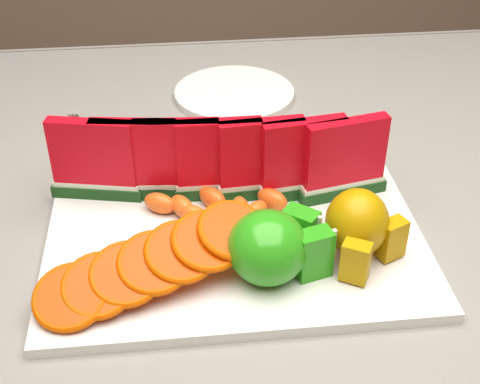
{
  "coord_description": "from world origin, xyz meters",
  "views": [
    {
      "loc": [
        -0.03,
        -0.6,
        1.22
      ],
      "look_at": [
        0.04,
        -0.02,
        0.81
      ],
      "focal_mm": 50.0,
      "sensor_mm": 36.0,
      "label": 1
    }
  ],
  "objects_px": {
    "apple_cluster": "(274,247)",
    "fork": "(72,151)",
    "platter": "(234,234)",
    "pear_cluster": "(359,226)",
    "side_plate": "(234,93)"
  },
  "relations": [
    {
      "from": "platter",
      "to": "side_plate",
      "type": "height_order",
      "value": "platter"
    },
    {
      "from": "pear_cluster",
      "to": "side_plate",
      "type": "distance_m",
      "value": 0.4
    },
    {
      "from": "platter",
      "to": "side_plate",
      "type": "xyz_separation_m",
      "value": [
        0.03,
        0.34,
        -0.0
      ]
    },
    {
      "from": "apple_cluster",
      "to": "side_plate",
      "type": "relative_size",
      "value": 0.6
    },
    {
      "from": "platter",
      "to": "apple_cluster",
      "type": "relative_size",
      "value": 3.55
    },
    {
      "from": "platter",
      "to": "fork",
      "type": "xyz_separation_m",
      "value": [
        -0.19,
        0.2,
        -0.0
      ]
    },
    {
      "from": "pear_cluster",
      "to": "fork",
      "type": "distance_m",
      "value": 0.41
    },
    {
      "from": "platter",
      "to": "apple_cluster",
      "type": "bearing_deg",
      "value": -65.97
    },
    {
      "from": "platter",
      "to": "apple_cluster",
      "type": "xyz_separation_m",
      "value": [
        0.03,
        -0.07,
        0.04
      ]
    },
    {
      "from": "side_plate",
      "to": "fork",
      "type": "height_order",
      "value": "side_plate"
    },
    {
      "from": "pear_cluster",
      "to": "apple_cluster",
      "type": "bearing_deg",
      "value": -169.38
    },
    {
      "from": "platter",
      "to": "pear_cluster",
      "type": "bearing_deg",
      "value": -24.95
    },
    {
      "from": "fork",
      "to": "platter",
      "type": "bearing_deg",
      "value": -46.02
    },
    {
      "from": "apple_cluster",
      "to": "fork",
      "type": "distance_m",
      "value": 0.36
    },
    {
      "from": "side_plate",
      "to": "fork",
      "type": "xyz_separation_m",
      "value": [
        -0.23,
        -0.14,
        -0.0
      ]
    }
  ]
}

